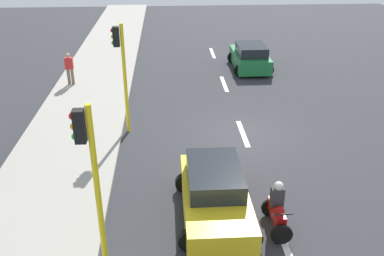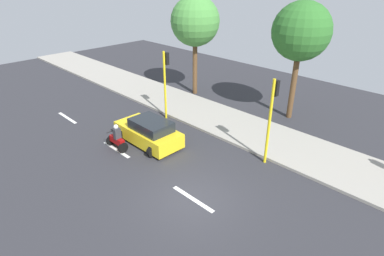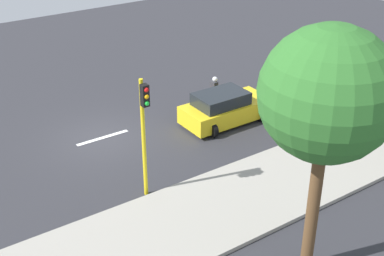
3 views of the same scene
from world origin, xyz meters
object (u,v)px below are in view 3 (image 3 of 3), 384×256
object	(u,v)px
motorcycle	(216,93)
car_yellow_cab	(225,108)
street_tree_south	(328,96)
traffic_light_midblock	(310,74)
traffic_light_corner	(144,123)

from	to	relation	value
motorcycle	car_yellow_cab	bearing A→B (deg)	-23.32
car_yellow_cab	street_tree_south	world-z (taller)	street_tree_south
car_yellow_cab	traffic_light_midblock	bearing A→B (deg)	32.74
car_yellow_cab	traffic_light_midblock	world-z (taller)	traffic_light_midblock
car_yellow_cab	street_tree_south	bearing A→B (deg)	-23.09
traffic_light_midblock	traffic_light_corner	bearing A→B (deg)	-90.00
traffic_light_corner	street_tree_south	distance (m)	6.80
car_yellow_cab	motorcycle	distance (m)	1.82
traffic_light_corner	traffic_light_midblock	size ratio (longest dim) A/B	1.00
motorcycle	traffic_light_corner	size ratio (longest dim) A/B	0.34
street_tree_south	traffic_light_midblock	bearing A→B (deg)	135.51
traffic_light_midblock	motorcycle	bearing A→B (deg)	-165.22
traffic_light_midblock	street_tree_south	size ratio (longest dim) A/B	0.60
motorcycle	street_tree_south	world-z (taller)	street_tree_south
traffic_light_corner	street_tree_south	size ratio (longest dim) A/B	0.60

